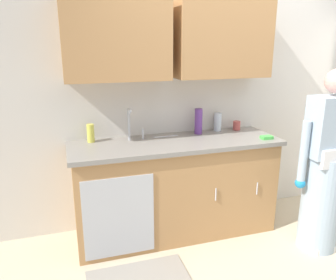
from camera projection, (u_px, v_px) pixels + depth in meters
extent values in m
plane|color=beige|center=(261.00, 261.00, 2.90)|extent=(9.00, 9.00, 0.00)
cube|color=beige|center=(215.00, 90.00, 3.49)|extent=(4.80, 0.10, 2.70)
cube|color=#B27F4C|center=(116.00, 39.00, 2.85)|extent=(0.91, 0.34, 0.70)
cube|color=#B27F4C|center=(222.00, 39.00, 3.14)|extent=(0.91, 0.34, 0.70)
cube|color=#B27F4C|center=(175.00, 189.00, 3.26)|extent=(1.90, 0.60, 0.90)
cube|color=#B7BABF|center=(119.00, 218.00, 2.82)|extent=(0.60, 0.01, 0.72)
cylinder|color=silver|center=(216.00, 194.00, 3.05)|extent=(0.01, 0.01, 0.12)
cylinder|color=silver|center=(257.00, 188.00, 3.17)|extent=(0.01, 0.01, 0.12)
cube|color=gray|center=(175.00, 143.00, 3.13)|extent=(1.96, 0.66, 0.04)
cube|color=#B7BABF|center=(137.00, 147.00, 3.03)|extent=(0.50, 0.36, 0.03)
cylinder|color=#B7BABF|center=(129.00, 125.00, 3.11)|extent=(0.02, 0.02, 0.30)
sphere|color=#B7BABF|center=(130.00, 111.00, 3.01)|extent=(0.04, 0.04, 0.04)
cylinder|color=#B7BABF|center=(143.00, 134.00, 3.17)|extent=(0.02, 0.02, 0.10)
cube|color=white|center=(317.00, 244.00, 3.11)|extent=(0.20, 0.26, 0.06)
cylinder|color=#A3B7C6|center=(321.00, 203.00, 3.01)|extent=(0.34, 0.34, 0.88)
cube|color=#A3B7C6|center=(331.00, 127.00, 2.82)|extent=(0.38, 0.22, 0.52)
cylinder|color=#A3B7C6|center=(304.00, 153.00, 2.83)|extent=(0.07, 0.07, 0.55)
sphere|color=#1E8CCC|center=(300.00, 183.00, 2.91)|extent=(0.09, 0.09, 0.09)
cylinder|color=#D8D14C|center=(91.00, 133.00, 3.07)|extent=(0.07, 0.07, 0.17)
cylinder|color=#66388C|center=(198.00, 121.00, 3.35)|extent=(0.08, 0.08, 0.25)
cylinder|color=silver|center=(218.00, 122.00, 3.47)|extent=(0.08, 0.08, 0.19)
cylinder|color=#B24C47|center=(237.00, 126.00, 3.52)|extent=(0.08, 0.08, 0.09)
cube|color=silver|center=(166.00, 136.00, 3.27)|extent=(0.24, 0.03, 0.01)
cube|color=#4CBF4C|center=(267.00, 137.00, 3.19)|extent=(0.11, 0.07, 0.03)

